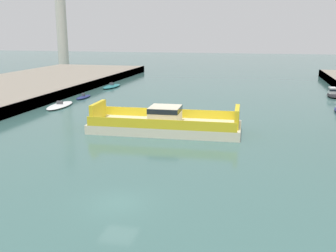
# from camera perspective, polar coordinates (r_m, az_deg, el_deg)

# --- Properties ---
(ground_plane) EXTENTS (400.00, 400.00, 0.00)m
(ground_plane) POSITION_cam_1_polar(r_m,az_deg,el_deg) (28.56, -7.34, -11.14)
(ground_plane) COLOR #3D6660
(chain_ferry) EXTENTS (18.42, 7.25, 3.30)m
(chain_ferry) POSITION_cam_1_polar(r_m,az_deg,el_deg) (47.55, -0.42, 0.37)
(chain_ferry) COLOR beige
(chain_ferry) RESTS_ON ground
(moored_boat_near_left) EXTENTS (1.64, 5.22, 0.90)m
(moored_boat_near_left) POSITION_cam_1_polar(r_m,az_deg,el_deg) (73.45, -12.23, 4.17)
(moored_boat_near_left) COLOR navy
(moored_boat_near_left) RESTS_ON ground
(moored_boat_near_right) EXTENTS (2.78, 7.50, 1.04)m
(moored_boat_near_right) POSITION_cam_1_polar(r_m,az_deg,el_deg) (86.43, -8.22, 5.77)
(moored_boat_near_right) COLOR #237075
(moored_boat_near_right) RESTS_ON ground
(moored_boat_mid_right) EXTENTS (1.83, 5.13, 1.79)m
(moored_boat_mid_right) POSITION_cam_1_polar(r_m,az_deg,el_deg) (79.14, 22.85, 4.40)
(moored_boat_mid_right) COLOR black
(moored_boat_mid_right) RESTS_ON ground
(moored_boat_upstream_a) EXTENTS (3.18, 8.00, 0.96)m
(moored_boat_upstream_a) POSITION_cam_1_polar(r_m,az_deg,el_deg) (65.79, -15.51, 2.92)
(moored_boat_upstream_a) COLOR white
(moored_boat_upstream_a) RESTS_ON ground
(smokestack_distant_a) EXTENTS (3.69, 3.69, 34.82)m
(smokestack_distant_a) POSITION_cam_1_polar(r_m,az_deg,el_deg) (137.33, -15.40, 15.90)
(smokestack_distant_a) COLOR beige
(smokestack_distant_a) RESTS_ON ground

